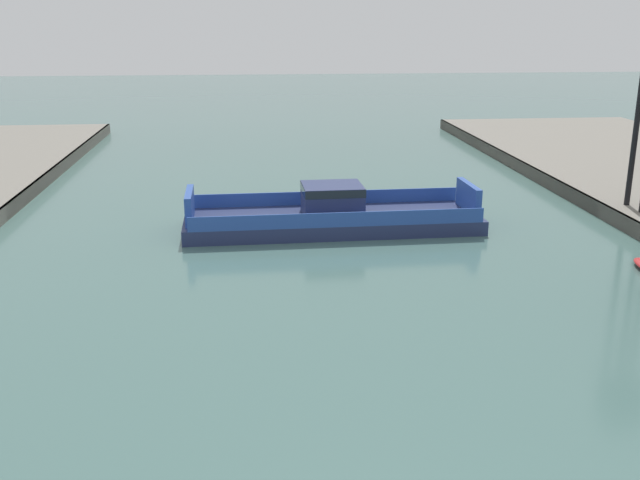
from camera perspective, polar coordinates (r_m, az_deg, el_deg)
chain_ferry at (r=56.72m, az=0.96°, el=1.94°), size 22.97×7.61×3.51m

